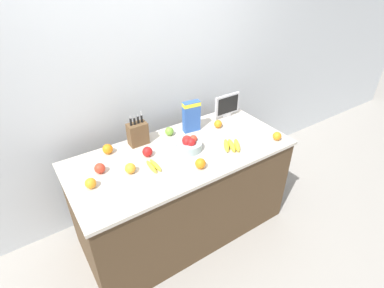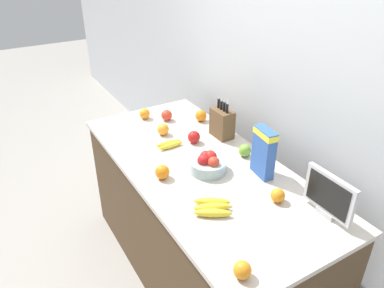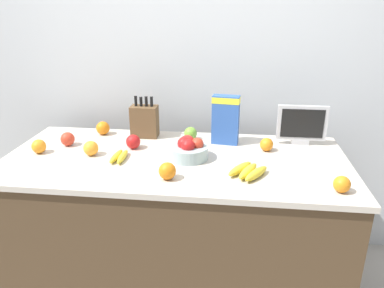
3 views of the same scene
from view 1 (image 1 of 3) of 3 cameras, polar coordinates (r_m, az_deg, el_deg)
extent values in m
plane|color=gray|center=(3.10, -1.68, -15.36)|extent=(14.00, 14.00, 0.00)
cube|color=silver|center=(2.82, -9.23, 11.48)|extent=(9.00, 0.06, 2.60)
cube|color=#4C3823|center=(2.79, -1.82, -9.42)|extent=(1.84, 0.83, 0.87)
cube|color=beige|center=(2.51, -2.00, -1.82)|extent=(1.87, 0.86, 0.03)
cube|color=brown|center=(2.59, -10.28, 1.92)|extent=(0.16, 0.10, 0.20)
cylinder|color=black|center=(2.52, -11.59, 4.12)|extent=(0.02, 0.02, 0.06)
cube|color=silver|center=(2.49, -11.70, 5.01)|extent=(0.01, 0.00, 0.02)
cylinder|color=black|center=(2.53, -10.90, 4.28)|extent=(0.02, 0.02, 0.06)
cube|color=silver|center=(2.51, -11.00, 5.10)|extent=(0.01, 0.00, 0.02)
cylinder|color=black|center=(2.54, -10.23, 4.52)|extent=(0.02, 0.02, 0.06)
cube|color=silver|center=(2.52, -10.32, 5.34)|extent=(0.01, 0.00, 0.02)
cylinder|color=black|center=(2.55, -9.56, 4.73)|extent=(0.02, 0.02, 0.06)
cube|color=silver|center=(2.52, -9.67, 5.77)|extent=(0.01, 0.00, 0.04)
cube|color=#B7B7BC|center=(3.05, 6.57, 5.47)|extent=(0.10, 0.03, 0.03)
cube|color=#B7B7BC|center=(3.00, 6.72, 7.48)|extent=(0.29, 0.02, 0.21)
cube|color=black|center=(2.99, 6.88, 7.38)|extent=(0.24, 0.00, 0.17)
cube|color=#2D56A8|center=(2.72, -0.12, 5.25)|extent=(0.16, 0.08, 0.29)
cube|color=yellow|center=(2.67, -0.12, 7.56)|extent=(0.17, 0.08, 0.04)
cylinder|color=#99B2B7|center=(2.51, -0.60, -0.34)|extent=(0.22, 0.22, 0.07)
sphere|color=red|center=(2.51, 0.27, 0.95)|extent=(0.07, 0.07, 0.07)
sphere|color=red|center=(2.49, -1.00, 0.76)|extent=(0.08, 0.08, 0.08)
sphere|color=red|center=(2.47, -0.95, 0.43)|extent=(0.08, 0.08, 0.08)
sphere|color=red|center=(2.46, -0.14, 0.28)|extent=(0.07, 0.07, 0.07)
ellipsoid|color=yellow|center=(2.33, -7.75, -4.29)|extent=(0.04, 0.18, 0.03)
ellipsoid|color=yellow|center=(2.34, -6.97, -4.02)|extent=(0.04, 0.18, 0.03)
ellipsoid|color=yellow|center=(2.57, 8.56, -0.21)|extent=(0.14, 0.18, 0.04)
ellipsoid|color=yellow|center=(2.56, 7.57, -0.24)|extent=(0.12, 0.19, 0.04)
ellipsoid|color=yellow|center=(2.56, 6.57, -0.27)|extent=(0.14, 0.18, 0.04)
sphere|color=red|center=(2.35, -17.16, -4.45)|extent=(0.08, 0.08, 0.08)
sphere|color=#6B9E33|center=(2.71, -4.34, 2.42)|extent=(0.08, 0.08, 0.08)
sphere|color=red|center=(2.45, -8.49, -1.46)|extent=(0.08, 0.08, 0.08)
sphere|color=orange|center=(2.84, 4.98, 3.82)|extent=(0.08, 0.08, 0.08)
sphere|color=orange|center=(2.24, -18.76, -7.09)|extent=(0.08, 0.08, 0.08)
sphere|color=orange|center=(2.55, -15.77, -0.93)|extent=(0.09, 0.09, 0.09)
sphere|color=orange|center=(2.74, 15.89, 1.47)|extent=(0.08, 0.08, 0.08)
sphere|color=orange|center=(2.30, -11.68, -4.56)|extent=(0.08, 0.08, 0.08)
sphere|color=orange|center=(2.30, 1.62, -3.74)|extent=(0.08, 0.08, 0.08)
camera|label=2|loc=(2.79, 44.52, 20.84)|focal=35.00mm
camera|label=3|loc=(1.51, 53.17, -5.48)|focal=35.00mm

